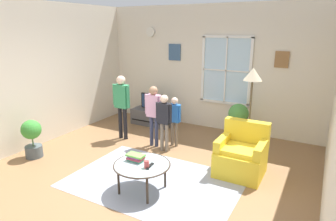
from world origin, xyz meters
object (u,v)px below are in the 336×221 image
coffee_table (142,166)px  remote_near_books (151,165)px  tv_stand (152,117)px  potted_plant_by_window (238,118)px  television (152,101)px  book_stack (136,157)px  remote_near_cup (148,167)px  person_pink_shirt (154,109)px  armchair (241,155)px  person_black_shirt (164,117)px  potted_plant_corner (32,137)px  person_blue_shirt (175,116)px  floor_lamp (252,84)px  person_green_shirt (122,100)px  cup (147,164)px

coffee_table → remote_near_books: (0.14, 0.02, 0.03)m
tv_stand → potted_plant_by_window: 2.23m
television → potted_plant_by_window: 2.21m
book_stack → potted_plant_by_window: bearing=73.3°
remote_near_cup → person_pink_shirt: 1.89m
potted_plant_by_window → armchair: bearing=-71.7°
person_black_shirt → potted_plant_corner: bearing=-144.9°
person_blue_shirt → floor_lamp: bearing=0.5°
tv_stand → television: television is taller
person_green_shirt → person_black_shirt: 1.17m
coffee_table → person_blue_shirt: bearing=102.6°
cup → person_black_shirt: bearing=110.6°
coffee_table → person_black_shirt: (-0.44, 1.44, 0.31)m
coffee_table → cup: (0.12, -0.06, 0.08)m
remote_near_cup → potted_plant_by_window: potted_plant_by_window is taller
book_stack → coffee_table: bearing=-18.9°
remote_near_books → person_blue_shirt: person_blue_shirt is taller
remote_near_cup → person_blue_shirt: 1.93m
tv_stand → armchair: size_ratio=1.20×
person_black_shirt → floor_lamp: bearing=13.4°
remote_near_books → person_blue_shirt: size_ratio=0.13×
tv_stand → remote_near_cup: 3.28m
person_black_shirt → potted_plant_by_window: 1.71m
person_pink_shirt → floor_lamp: size_ratio=0.73×
book_stack → potted_plant_by_window: (0.81, 2.68, 0.01)m
remote_near_cup → person_black_shirt: 1.62m
remote_near_cup → floor_lamp: size_ratio=0.08×
coffee_table → floor_lamp: 2.36m
remote_near_cup → potted_plant_corner: (-2.63, 0.05, -0.04)m
tv_stand → remote_near_books: remote_near_books is taller
person_blue_shirt → person_pink_shirt: 0.45m
book_stack → person_blue_shirt: bearing=98.3°
armchair → person_black_shirt: size_ratio=0.75×
tv_stand → cup: 3.29m
coffee_table → book_stack: (-0.15, 0.05, 0.08)m
book_stack → person_black_shirt: bearing=102.0°
remote_near_books → floor_lamp: size_ratio=0.08×
book_stack → remote_near_books: (0.29, -0.03, -0.04)m
armchair → cup: bearing=-127.3°
book_stack → potted_plant_corner: 2.35m
cup → remote_near_cup: bearing=39.6°
armchair → remote_near_cup: size_ratio=6.21×
person_black_shirt → person_blue_shirt: bearing=83.8°
armchair → book_stack: 1.79m
person_green_shirt → person_blue_shirt: bearing=9.1°
person_blue_shirt → potted_plant_by_window: (1.06, 0.94, -0.14)m
armchair → potted_plant_corner: (-3.63, -1.28, 0.09)m
remote_near_books → armchair: bearing=51.5°
person_green_shirt → potted_plant_by_window: size_ratio=1.72×
book_stack → remote_near_books: size_ratio=1.95×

